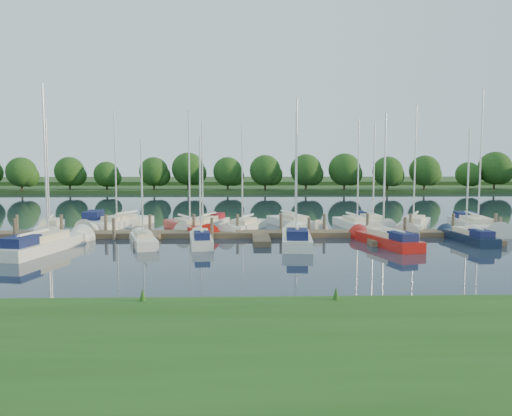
{
  "coord_description": "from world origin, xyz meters",
  "views": [
    {
      "loc": [
        -1.33,
        -29.9,
        5.68
      ],
      "look_at": [
        -0.3,
        8.0,
        2.2
      ],
      "focal_mm": 35.0,
      "sensor_mm": 36.0,
      "label": 1
    }
  ],
  "objects_px": {
    "sailboat_n_0": "(50,229)",
    "sailboat_s_2": "(201,240)",
    "motorboat": "(93,222)",
    "sailboat_n_5": "(243,227)",
    "dock": "(260,235)"
  },
  "relations": [
    {
      "from": "sailboat_n_0",
      "to": "sailboat_s_2",
      "type": "bearing_deg",
      "value": 138.27
    },
    {
      "from": "sailboat_n_0",
      "to": "motorboat",
      "type": "distance_m",
      "value": 4.55
    },
    {
      "from": "sailboat_n_0",
      "to": "sailboat_s_2",
      "type": "relative_size",
      "value": 1.22
    },
    {
      "from": "sailboat_s_2",
      "to": "sailboat_n_5",
      "type": "bearing_deg",
      "value": 60.19
    },
    {
      "from": "dock",
      "to": "motorboat",
      "type": "xyz_separation_m",
      "value": [
        -14.66,
        7.24,
        0.15
      ]
    },
    {
      "from": "dock",
      "to": "motorboat",
      "type": "relative_size",
      "value": 6.86
    },
    {
      "from": "dock",
      "to": "sailboat_n_5",
      "type": "relative_size",
      "value": 4.33
    },
    {
      "from": "motorboat",
      "to": "sailboat_n_5",
      "type": "relative_size",
      "value": 0.63
    },
    {
      "from": "sailboat_n_0",
      "to": "sailboat_s_2",
      "type": "height_order",
      "value": "sailboat_n_0"
    },
    {
      "from": "dock",
      "to": "sailboat_n_0",
      "type": "xyz_separation_m",
      "value": [
        -16.94,
        3.3,
        0.07
      ]
    },
    {
      "from": "motorboat",
      "to": "sailboat_n_5",
      "type": "xyz_separation_m",
      "value": [
        13.4,
        -3.19,
        -0.08
      ]
    },
    {
      "from": "sailboat_n_0",
      "to": "motorboat",
      "type": "relative_size",
      "value": 1.62
    },
    {
      "from": "sailboat_n_0",
      "to": "sailboat_n_5",
      "type": "height_order",
      "value": "sailboat_n_0"
    },
    {
      "from": "sailboat_n_0",
      "to": "sailboat_n_5",
      "type": "relative_size",
      "value": 1.02
    },
    {
      "from": "sailboat_n_0",
      "to": "motorboat",
      "type": "height_order",
      "value": "sailboat_n_0"
    }
  ]
}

